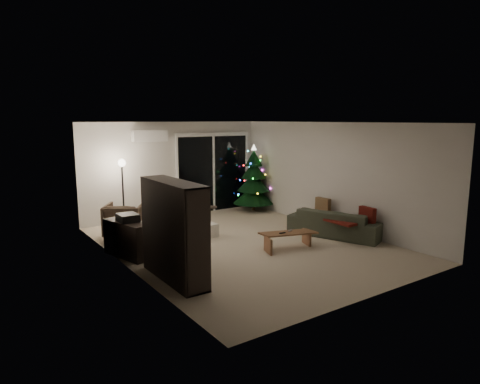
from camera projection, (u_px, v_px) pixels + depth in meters
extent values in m
plane|color=beige|center=(244.00, 244.00, 8.89)|extent=(6.50, 6.50, 0.00)
plane|color=white|center=(244.00, 123.00, 8.47)|extent=(6.50, 6.50, 0.00)
cube|color=silver|center=(174.00, 169.00, 11.32)|extent=(5.00, 0.02, 2.50)
cube|color=silver|center=(376.00, 214.00, 6.04)|extent=(5.00, 0.02, 2.50)
cube|color=silver|center=(124.00, 197.00, 7.29)|extent=(0.02, 6.50, 2.50)
cube|color=silver|center=(331.00, 176.00, 10.08)|extent=(0.02, 6.50, 2.50)
cube|color=black|center=(213.00, 174.00, 12.01)|extent=(2.20, 0.02, 2.10)
cube|color=white|center=(150.00, 136.00, 10.68)|extent=(0.90, 0.22, 0.28)
cube|color=#3F3833|center=(205.00, 209.00, 12.62)|extent=(2.60, 1.00, 0.10)
cube|color=white|center=(198.00, 189.00, 12.85)|extent=(2.20, 0.06, 1.00)
cube|color=black|center=(129.00, 239.00, 8.06)|extent=(0.66, 1.15, 0.68)
cube|color=black|center=(128.00, 218.00, 8.00)|extent=(0.34, 0.41, 0.14)
imported|color=#3C2E22|center=(125.00, 220.00, 9.42)|extent=(1.11, 1.12, 0.75)
cube|color=beige|center=(168.00, 230.00, 9.24)|extent=(0.53, 0.53, 0.40)
cube|color=white|center=(177.00, 250.00, 7.98)|extent=(0.52, 0.46, 0.32)
cube|color=white|center=(207.00, 230.00, 9.44)|extent=(0.41, 0.32, 0.29)
cylinder|color=black|center=(210.00, 216.00, 10.48)|extent=(0.45, 0.45, 0.46)
cylinder|color=black|center=(123.00, 195.00, 10.10)|extent=(0.25, 0.25, 1.58)
imported|color=#434B37|center=(336.00, 223.00, 9.49)|extent=(1.48, 2.18, 0.59)
cube|color=maroon|center=(333.00, 218.00, 9.41)|extent=(0.63, 1.46, 0.05)
cube|color=olive|center=(323.00, 206.00, 10.11)|extent=(0.15, 0.40, 0.39)
cube|color=maroon|center=(367.00, 216.00, 9.06)|extent=(0.14, 0.40, 0.39)
cube|color=black|center=(282.00, 233.00, 8.44)|extent=(0.13, 0.04, 0.02)
cube|color=slate|center=(290.00, 231.00, 8.62)|extent=(0.13, 0.08, 0.02)
cone|color=black|center=(254.00, 178.00, 12.04)|extent=(1.32, 1.32, 1.87)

